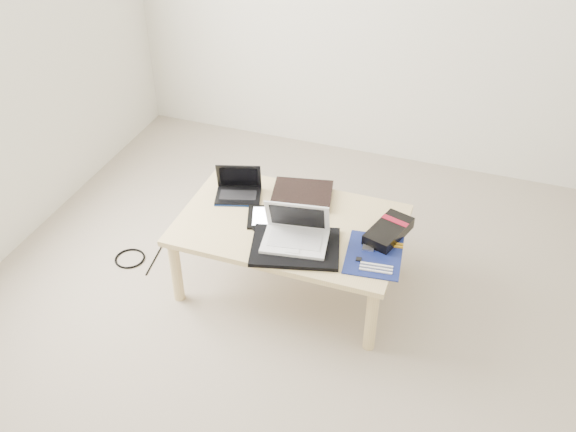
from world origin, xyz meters
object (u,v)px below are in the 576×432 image
(coffee_table, at_px, (290,230))
(white_laptop, at_px, (296,233))
(gpu_box, at_px, (388,231))
(netbook, at_px, (238,190))

(coffee_table, xyz_separation_m, white_laptop, (0.08, -0.14, 0.11))
(coffee_table, relative_size, gpu_box, 3.67)
(white_laptop, distance_m, gpu_box, 0.45)
(coffee_table, bearing_deg, gpu_box, 6.54)
(white_laptop, height_order, gpu_box, white_laptop)
(netbook, distance_m, white_laptop, 0.49)
(white_laptop, bearing_deg, coffee_table, 118.48)
(coffee_table, height_order, gpu_box, gpu_box)
(coffee_table, xyz_separation_m, netbook, (-0.33, 0.13, 0.08))
(netbook, relative_size, white_laptop, 0.82)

